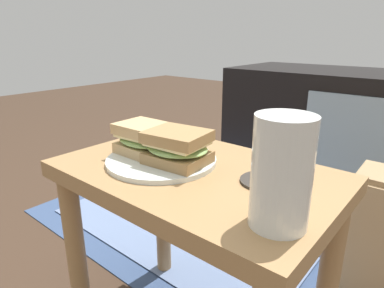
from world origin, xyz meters
name	(u,v)px	position (x,y,z in m)	size (l,w,h in m)	color
side_table	(195,208)	(0.00, 0.00, 0.37)	(0.56, 0.36, 0.46)	#A37A4C
tv_cabinet	(345,142)	(0.04, 0.95, 0.29)	(0.96, 0.46, 0.58)	black
area_rug	(199,216)	(-0.36, 0.47, 0.00)	(1.19, 0.89, 0.01)	#384C72
plate	(162,160)	(-0.08, -0.02, 0.47)	(0.23, 0.23, 0.01)	silver
sandwich_front	(146,139)	(-0.12, -0.02, 0.50)	(0.13, 0.10, 0.07)	tan
sandwich_back	(177,147)	(-0.03, -0.02, 0.50)	(0.14, 0.12, 0.07)	#9E7A4C
beer_glass	(281,174)	(0.22, -0.09, 0.54)	(0.08, 0.08, 0.16)	silver
coaster	(264,181)	(0.14, 0.03, 0.46)	(0.09, 0.09, 0.01)	#332D28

